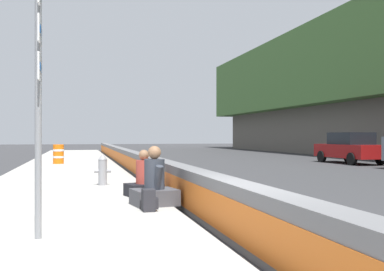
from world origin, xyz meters
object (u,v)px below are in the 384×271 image
construction_barrel (58,154)px  parked_car_fourth (350,148)px  seated_person_foreground (154,187)px  seated_person_middle (144,182)px  route_sign_post (39,83)px  backpack (149,200)px  fire_hydrant (103,169)px

construction_barrel → parked_car_fourth: (-1.21, -15.43, 0.24)m
seated_person_foreground → seated_person_middle: 1.43m
route_sign_post → seated_person_foreground: size_ratio=3.05×
seated_person_foreground → parked_car_fourth: 18.69m
route_sign_post → parked_car_fourth: (16.04, -14.98, -1.37)m
parked_car_fourth → construction_barrel: bearing=85.5°
seated_person_foreground → parked_car_fourth: size_ratio=0.26×
backpack → parked_car_fourth: 19.35m
construction_barrel → parked_car_fourth: size_ratio=0.21×
route_sign_post → fire_hydrant: bearing=-10.0°
parked_car_fourth → backpack: bearing=136.9°
construction_barrel → backpack: bearing=-171.7°
route_sign_post → fire_hydrant: size_ratio=4.09×
route_sign_post → backpack: route_sign_post is taller
seated_person_middle → construction_barrel: seated_person_middle is taller
parked_car_fourth → seated_person_foreground: bearing=136.0°
fire_hydrant → seated_person_foreground: (-4.02, -0.81, -0.08)m
seated_person_foreground → construction_barrel: 14.84m
seated_person_middle → construction_barrel: 13.43m
seated_person_middle → backpack: 2.14m
route_sign_post → seated_person_middle: bearing=-26.1°
parked_car_fourth → fire_hydrant: bearing=124.3°
route_sign_post → parked_car_fourth: size_ratio=0.79×
construction_barrel → route_sign_post: bearing=-178.5°
construction_barrel → parked_car_fourth: 15.48m
route_sign_post → seated_person_foreground: bearing=-37.4°
construction_barrel → parked_car_fourth: bearing=-94.5°
seated_person_middle → backpack: size_ratio=2.65×
seated_person_foreground → construction_barrel: bearing=9.5°
fire_hydrant → seated_person_foreground: 4.10m
seated_person_foreground → backpack: (-0.70, 0.21, -0.17)m
seated_person_middle → fire_hydrant: bearing=17.2°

